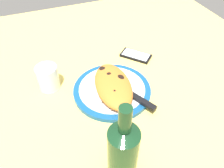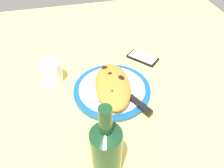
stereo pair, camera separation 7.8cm
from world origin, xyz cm
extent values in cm
cube|color=#EACC60|center=(0.00, 0.00, -1.50)|extent=(150.00, 150.00, 3.00)
cylinder|color=navy|center=(0.00, 0.00, 0.80)|extent=(27.50, 27.50, 1.60)
cylinder|color=white|center=(0.00, 0.00, 1.75)|extent=(23.37, 23.37, 0.30)
ellipsoid|color=orange|center=(1.08, -0.45, 4.22)|extent=(24.30, 14.79, 4.66)
ellipsoid|color=black|center=(-0.18, 2.87, 5.89)|extent=(3.27, 3.22, 1.10)
ellipsoid|color=black|center=(5.37, -1.16, 6.05)|extent=(1.99, 1.85, 0.64)
ellipsoid|color=black|center=(-2.72, 0.13, 6.09)|extent=(3.21, 3.19, 0.82)
ellipsoid|color=black|center=(-6.98, -0.89, 5.58)|extent=(3.46, 3.28, 0.95)
cube|color=silver|center=(-0.37, -6.91, 2.10)|extent=(11.75, 3.47, 0.40)
cube|color=silver|center=(7.36, -5.17, 2.10)|extent=(4.39, 3.02, 0.40)
cube|color=silver|center=(-0.35, 1.60, 2.10)|extent=(12.83, 7.58, 0.40)
cube|color=black|center=(10.10, 6.91, 2.50)|extent=(9.69, 6.25, 1.20)
cube|color=black|center=(-15.88, 17.10, 0.50)|extent=(13.49, 13.03, 1.00)
cube|color=white|center=(-15.88, 17.10, 1.08)|extent=(11.75, 11.33, 0.16)
cylinder|color=silver|center=(-10.88, -20.10, 4.46)|extent=(7.55, 7.55, 8.92)
cylinder|color=silver|center=(-10.88, -20.10, 1.82)|extent=(6.95, 6.95, 3.24)
cylinder|color=#14381E|center=(27.50, -7.98, 8.05)|extent=(7.57, 7.57, 16.11)
cone|color=#14381E|center=(27.50, -7.98, 17.05)|extent=(7.57, 7.57, 1.89)
cylinder|color=#14381E|center=(27.50, -7.98, 21.40)|extent=(2.88, 2.88, 6.79)
camera|label=1|loc=(52.25, -20.53, 57.63)|focal=35.95mm
camera|label=2|loc=(54.58, -13.12, 57.63)|focal=35.95mm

